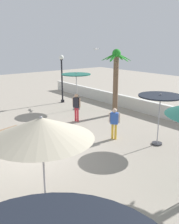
{
  "coord_description": "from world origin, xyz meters",
  "views": [
    {
      "loc": [
        9.4,
        -4.23,
        4.77
      ],
      "look_at": [
        0.0,
        3.21,
        1.4
      ],
      "focal_mm": 40.29,
      "sensor_mm": 36.0,
      "label": 1
    }
  ],
  "objects_px": {
    "patio_umbrella_2": "(160,100)",
    "patio_umbrella_5": "(42,128)",
    "palm_tree_1": "(116,75)",
    "lamp_post_0": "(62,74)",
    "lounge_chair_0": "(4,131)",
    "guest_2": "(76,105)",
    "patio_umbrella_1": "(76,77)",
    "seagull_0": "(96,49)",
    "guest_1": "(114,121)"
  },
  "relations": [
    {
      "from": "patio_umbrella_2",
      "to": "patio_umbrella_5",
      "type": "relative_size",
      "value": 0.82
    },
    {
      "from": "palm_tree_1",
      "to": "lamp_post_0",
      "type": "relative_size",
      "value": 1.15
    },
    {
      "from": "patio_umbrella_2",
      "to": "lounge_chair_0",
      "type": "xyz_separation_m",
      "value": [
        -5.38,
        -5.44,
        -1.79
      ]
    },
    {
      "from": "lamp_post_0",
      "to": "lounge_chair_0",
      "type": "relative_size",
      "value": 1.92
    },
    {
      "from": "lamp_post_0",
      "to": "guest_2",
      "type": "bearing_deg",
      "value": -22.93
    },
    {
      "from": "patio_umbrella_1",
      "to": "seagull_0",
      "type": "relative_size",
      "value": 2.53
    },
    {
      "from": "patio_umbrella_1",
      "to": "seagull_0",
      "type": "distance_m",
      "value": 3.76
    },
    {
      "from": "patio_umbrella_2",
      "to": "seagull_0",
      "type": "bearing_deg",
      "value": 157.72
    },
    {
      "from": "guest_1",
      "to": "patio_umbrella_2",
      "type": "bearing_deg",
      "value": 33.02
    },
    {
      "from": "patio_umbrella_1",
      "to": "patio_umbrella_5",
      "type": "height_order",
      "value": "patio_umbrella_5"
    },
    {
      "from": "patio_umbrella_2",
      "to": "lamp_post_0",
      "type": "xyz_separation_m",
      "value": [
        -10.19,
        1.13,
        0.13
      ]
    },
    {
      "from": "palm_tree_1",
      "to": "patio_umbrella_2",
      "type": "bearing_deg",
      "value": -21.81
    },
    {
      "from": "patio_umbrella_1",
      "to": "seagull_0",
      "type": "height_order",
      "value": "seagull_0"
    },
    {
      "from": "lounge_chair_0",
      "to": "seagull_0",
      "type": "distance_m",
      "value": 10.56
    },
    {
      "from": "patio_umbrella_1",
      "to": "patio_umbrella_5",
      "type": "bearing_deg",
      "value": -39.39
    },
    {
      "from": "patio_umbrella_5",
      "to": "guest_2",
      "type": "distance_m",
      "value": 9.28
    },
    {
      "from": "patio_umbrella_2",
      "to": "palm_tree_1",
      "type": "bearing_deg",
      "value": 158.19
    },
    {
      "from": "lamp_post_0",
      "to": "seagull_0",
      "type": "relative_size",
      "value": 3.58
    },
    {
      "from": "patio_umbrella_2",
      "to": "guest_1",
      "type": "xyz_separation_m",
      "value": [
        -1.78,
        -1.16,
        -1.21
      ]
    },
    {
      "from": "patio_umbrella_1",
      "to": "seagull_0",
      "type": "xyz_separation_m",
      "value": [
        -1.37,
        2.98,
        1.84
      ]
    },
    {
      "from": "seagull_0",
      "to": "patio_umbrella_1",
      "type": "bearing_deg",
      "value": -65.27
    },
    {
      "from": "patio_umbrella_1",
      "to": "patio_umbrella_5",
      "type": "relative_size",
      "value": 0.87
    },
    {
      "from": "palm_tree_1",
      "to": "guest_1",
      "type": "distance_m",
      "value": 4.81
    },
    {
      "from": "palm_tree_1",
      "to": "seagull_0",
      "type": "distance_m",
      "value": 4.66
    },
    {
      "from": "patio_umbrella_1",
      "to": "guest_2",
      "type": "relative_size",
      "value": 1.53
    },
    {
      "from": "lamp_post_0",
      "to": "lounge_chair_0",
      "type": "distance_m",
      "value": 8.36
    },
    {
      "from": "patio_umbrella_2",
      "to": "lamp_post_0",
      "type": "height_order",
      "value": "lamp_post_0"
    },
    {
      "from": "guest_1",
      "to": "patio_umbrella_1",
      "type": "bearing_deg",
      "value": 162.23
    },
    {
      "from": "patio_umbrella_5",
      "to": "seagull_0",
      "type": "height_order",
      "value": "seagull_0"
    },
    {
      "from": "patio_umbrella_1",
      "to": "palm_tree_1",
      "type": "height_order",
      "value": "palm_tree_1"
    },
    {
      "from": "lamp_post_0",
      "to": "lounge_chair_0",
      "type": "xyz_separation_m",
      "value": [
        4.81,
        -6.56,
        -1.92
      ]
    },
    {
      "from": "lounge_chair_0",
      "to": "patio_umbrella_2",
      "type": "bearing_deg",
      "value": 45.29
    },
    {
      "from": "guest_1",
      "to": "seagull_0",
      "type": "distance_m",
      "value": 9.32
    },
    {
      "from": "patio_umbrella_1",
      "to": "lamp_post_0",
      "type": "bearing_deg",
      "value": 171.07
    },
    {
      "from": "lounge_chair_0",
      "to": "seagull_0",
      "type": "height_order",
      "value": "seagull_0"
    },
    {
      "from": "patio_umbrella_1",
      "to": "patio_umbrella_5",
      "type": "distance_m",
      "value": 11.97
    },
    {
      "from": "lamp_post_0",
      "to": "guest_1",
      "type": "xyz_separation_m",
      "value": [
        8.41,
        -2.28,
        -1.34
      ]
    },
    {
      "from": "patio_umbrella_1",
      "to": "guest_1",
      "type": "height_order",
      "value": "patio_umbrella_1"
    },
    {
      "from": "patio_umbrella_1",
      "to": "guest_2",
      "type": "distance_m",
      "value": 3.13
    },
    {
      "from": "guest_2",
      "to": "patio_umbrella_2",
      "type": "bearing_deg",
      "value": 9.78
    },
    {
      "from": "patio_umbrella_2",
      "to": "palm_tree_1",
      "type": "relative_size",
      "value": 0.58
    },
    {
      "from": "lamp_post_0",
      "to": "guest_2",
      "type": "xyz_separation_m",
      "value": [
        4.84,
        -2.05,
        -1.25
      ]
    },
    {
      "from": "guest_2",
      "to": "patio_umbrella_5",
      "type": "bearing_deg",
      "value": -40.62
    },
    {
      "from": "lounge_chair_0",
      "to": "guest_1",
      "type": "xyz_separation_m",
      "value": [
        3.6,
        4.28,
        0.58
      ]
    },
    {
      "from": "palm_tree_1",
      "to": "seagull_0",
      "type": "xyz_separation_m",
      "value": [
        -4.05,
        1.71,
        1.53
      ]
    },
    {
      "from": "palm_tree_1",
      "to": "lounge_chair_0",
      "type": "distance_m",
      "value": 7.79
    },
    {
      "from": "patio_umbrella_1",
      "to": "seagull_0",
      "type": "bearing_deg",
      "value": 114.73
    },
    {
      "from": "patio_umbrella_1",
      "to": "guest_2",
      "type": "bearing_deg",
      "value": -35.44
    },
    {
      "from": "guest_1",
      "to": "patio_umbrella_5",
      "type": "bearing_deg",
      "value": -59.53
    },
    {
      "from": "guest_2",
      "to": "seagull_0",
      "type": "relative_size",
      "value": 1.66
    }
  ]
}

